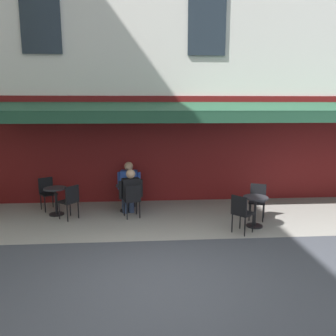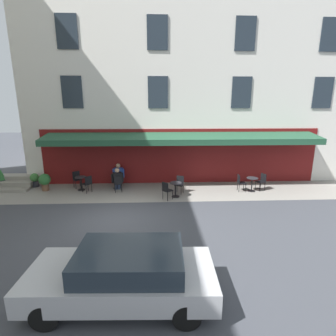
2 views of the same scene
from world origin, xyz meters
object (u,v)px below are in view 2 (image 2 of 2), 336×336
Objects in this scene: cafe_table_streetside at (252,182)px; cafe_chair_black_by_window at (77,178)px; potted_plant_under_sign at (45,181)px; cafe_table_far_end at (81,181)px; cafe_table_mid_terrace at (116,180)px; cafe_chair_black_kerbside at (88,183)px; cafe_chair_black_corner_left at (118,182)px; potted_plant_entrance_left at (35,180)px; cafe_chair_black_back_row at (180,183)px; seated_patron_in_blue at (118,174)px; cafe_chair_black_near_door at (240,181)px; parked_car_silver at (124,273)px; seated_companion_in_black at (117,179)px; cafe_chair_black_corner_right at (119,176)px; cafe_chair_black_under_awning at (167,189)px; cafe_chair_black_facing_street at (262,180)px; cafe_table_near_entrance at (176,187)px; potted_plant_by_steps at (2,178)px.

cafe_chair_black_by_window is (9.59, -1.10, 0.06)m from cafe_table_streetside.
cafe_table_far_end is at bearing 179.57° from potted_plant_under_sign.
cafe_table_mid_terrace is 0.82× the size of cafe_chair_black_kerbside.
potted_plant_entrance_left is at bearing -13.20° from cafe_chair_black_corner_left.
cafe_table_far_end is at bearing -11.37° from cafe_chair_black_corner_left.
cafe_chair_black_back_row is at bearing 175.39° from cafe_chair_black_corner_left.
cafe_table_mid_terrace is at bearing 84.48° from seated_patron_in_blue.
cafe_chair_black_near_door is (-6.52, 0.13, 0.00)m from cafe_chair_black_corner_left.
cafe_table_streetside is at bearing 177.03° from cafe_chair_black_near_door.
cafe_chair_black_back_row is at bearing -104.58° from parked_car_silver.
cafe_chair_black_by_window is (0.84, -0.93, 0.00)m from cafe_chair_black_kerbside.
cafe_chair_black_corner_right is at bearing -86.88° from seated_companion_in_black.
seated_patron_in_blue is (2.66, -2.28, 0.16)m from cafe_chair_black_under_awning.
cafe_chair_black_facing_street is 7.82m from seated_companion_in_black.
potted_plant_entrance_left is (7.87, -1.98, -0.08)m from cafe_table_near_entrance.
cafe_chair_black_near_door is 0.69× the size of seated_patron_in_blue.
seated_patron_in_blue is (0.02, 0.21, 0.16)m from cafe_chair_black_corner_right.
cafe_chair_black_near_door reaches higher than cafe_table_mid_terrace.
cafe_chair_black_corner_left is 2.61m from cafe_chair_black_by_window.
seated_patron_in_blue reaches higher than cafe_chair_black_kerbside.
potted_plant_entrance_left is at bearing 177.95° from potted_plant_by_steps.
potted_plant_under_sign is at bearing -3.07° from cafe_chair_black_near_door.
potted_plant_under_sign reaches higher than cafe_table_mid_terrace.
seated_companion_in_black is at bearing -80.36° from parked_car_silver.
cafe_table_far_end is 8.86m from parked_car_silver.
parked_car_silver is (-3.37, 8.19, 0.22)m from cafe_table_far_end.
cafe_chair_black_corner_left is 7.76m from cafe_chair_black_facing_street.
cafe_chair_black_kerbside is 2.43m from potted_plant_under_sign.
cafe_chair_black_corner_left is at bearing -80.54° from parked_car_silver.
cafe_chair_black_facing_street is at bearing -129.64° from parked_car_silver.
cafe_chair_black_by_window is (2.32, 0.30, 0.00)m from cafe_chair_black_corner_right.
potted_plant_under_sign is (6.52, -1.69, 0.01)m from cafe_chair_black_under_awning.
cafe_table_near_entrance is at bearing 9.26° from cafe_table_streetside.
cafe_chair_black_corner_right is 7.97m from cafe_chair_black_facing_street.
cafe_chair_black_under_awning is at bearing 53.89° from cafe_chair_black_back_row.
seated_patron_in_blue is at bearing -7.23° from cafe_chair_black_facing_street.
cafe_chair_black_under_awning is (0.48, 0.42, 0.06)m from cafe_table_near_entrance.
seated_companion_in_black is 1.22× the size of potted_plant_by_steps.
cafe_table_mid_terrace is 0.80× the size of potted_plant_under_sign.
cafe_chair_black_under_awning is 6.64m from parked_car_silver.
seated_patron_in_blue is 3.90m from potted_plant_under_sign.
parked_car_silver is at bearing 76.21° from cafe_table_near_entrance.
cafe_table_near_entrance is 3.65m from seated_patron_in_blue.
cafe_table_near_entrance is 0.63m from cafe_chair_black_under_awning.
cafe_chair_black_by_window is (2.26, -0.33, 0.06)m from cafe_table_mid_terrace.
cafe_chair_black_back_row is at bearing 171.61° from potted_plant_by_steps.
cafe_chair_black_corner_right is at bearing -95.52° from seated_patron_in_blue.
cafe_table_near_entrance is 5.72m from cafe_chair_black_by_window.
cafe_chair_black_back_row is 1.21× the size of cafe_table_streetside.
potted_plant_entrance_left reaches higher than cafe_table_streetside.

